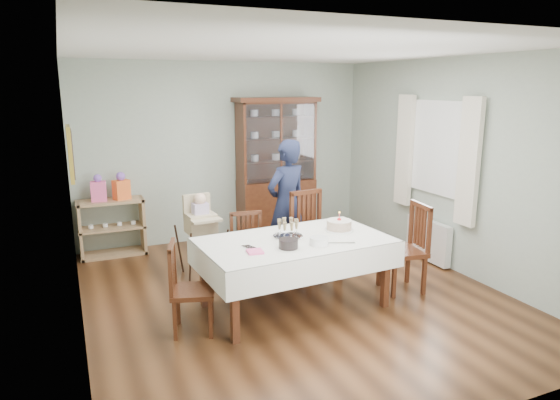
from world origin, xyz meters
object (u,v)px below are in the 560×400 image
high_chair (201,243)px  chair_end_left (192,305)px  chair_far_right (314,252)px  gift_bag_orange (121,187)px  china_cabinet (276,166)px  birthday_cake (339,226)px  dining_table (295,273)px  chair_far_left (250,267)px  woman (287,204)px  champagne_tray (288,232)px  chair_end_right (403,265)px  gift_bag_pink (99,189)px  sideboard (112,228)px

high_chair → chair_end_left: bearing=-113.4°
chair_far_right → gift_bag_orange: size_ratio=2.77×
china_cabinet → chair_far_right: size_ratio=2.04×
china_cabinet → birthday_cake: 2.47m
dining_table → chair_far_left: chair_far_left is taller
chair_far_right → chair_end_left: (-1.75, -0.82, -0.05)m
woman → high_chair: 1.20m
dining_table → gift_bag_orange: gift_bag_orange is taller
chair_far_right → champagne_tray: (-0.63, -0.61, 0.50)m
dining_table → woman: 1.33m
china_cabinet → birthday_cake: (-0.28, -2.44, -0.30)m
chair_far_left → chair_far_right: chair_far_right is taller
woman → china_cabinet: bearing=-125.8°
champagne_tray → chair_far_left: bearing=113.0°
china_cabinet → chair_end_right: china_cabinet is taller
gift_bag_pink → gift_bag_orange: size_ratio=0.97×
chair_far_right → sideboard: bearing=134.1°
chair_far_right → champagne_tray: 1.01m
china_cabinet → gift_bag_pink: 2.64m
chair_far_left → gift_bag_pink: gift_bag_pink is taller
dining_table → gift_bag_orange: size_ratio=5.37×
chair_end_right → champagne_tray: size_ratio=3.19×
chair_far_right → woman: (-0.16, 0.46, 0.53)m
chair_far_right → high_chair: (-1.27, 0.62, 0.10)m
sideboard → chair_far_right: (2.23, -1.85, -0.08)m
chair_far_right → dining_table: bearing=-136.2°
gift_bag_pink → dining_table: bearing=-55.2°
chair_end_left → gift_bag_orange: (-0.32, 2.65, 0.70)m
china_cabinet → chair_end_right: 2.80m
woman → gift_bag_orange: size_ratio=4.39×
high_chair → gift_bag_pink: gift_bag_pink is taller
dining_table → chair_end_left: chair_end_left is taller
birthday_cake → gift_bag_orange: size_ratio=0.84×
chair_end_right → dining_table: bearing=-85.1°
chair_far_left → chair_far_right: (0.87, 0.05, 0.05)m
chair_end_left → gift_bag_orange: gift_bag_orange is taller
chair_end_right → birthday_cake: (-0.76, 0.19, 0.51)m
high_chair → gift_bag_pink: bearing=127.3°
chair_end_right → birthday_cake: size_ratio=3.19×
dining_table → champagne_tray: champagne_tray is taller
sideboard → woman: 2.53m
birthday_cake → gift_bag_pink: (-2.36, 2.44, 0.15)m
champagne_tray → gift_bag_orange: bearing=120.4°
sideboard → gift_bag_orange: 0.59m
dining_table → chair_far_left: size_ratio=2.31×
birthday_cake → gift_bag_orange: (-2.06, 2.44, 0.15)m
birthday_cake → woman: bearing=98.5°
chair_far_right → birthday_cake: bearing=-96.5°
high_chair → chair_far_right: bearing=-30.9°
chair_end_left → woman: 2.12m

